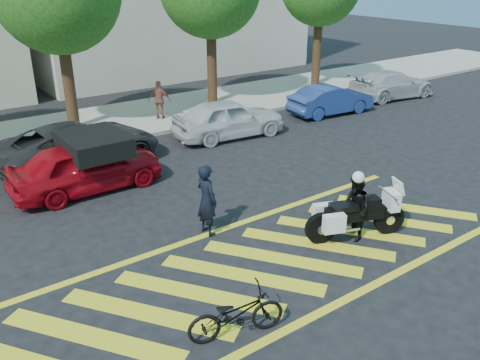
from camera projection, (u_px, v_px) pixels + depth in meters
ground at (264, 266)px, 11.13m from camera, size 90.00×90.00×0.00m
sidewalk at (75, 129)px, 20.02m from camera, size 60.00×5.00×0.15m
crosswalk at (262, 266)px, 11.11m from camera, size 12.33×4.00×0.01m
officer_bike at (207, 200)px, 12.15m from camera, size 0.47×0.68×1.79m
bicycle at (236, 314)px, 8.88m from camera, size 1.87×1.09×0.93m
police_motorcycle at (355, 215)px, 12.03m from camera, size 2.44×1.31×1.13m
officer_moto at (355, 208)px, 11.94m from camera, size 0.84×0.94×1.60m
red_convertible at (86, 166)px, 14.57m from camera, size 4.33×1.75×1.47m
parked_mid_left at (79, 145)px, 16.27m from camera, size 5.42×2.84×1.46m
parked_mid_right at (229, 118)px, 19.07m from camera, size 4.45×2.20×1.46m
parked_right at (331, 100)px, 22.02m from camera, size 3.98×1.71×1.28m
parked_far_right at (392, 84)px, 24.64m from camera, size 4.77×2.40×1.33m
pedestrian_right at (159, 100)px, 20.78m from camera, size 0.96×0.86×1.56m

